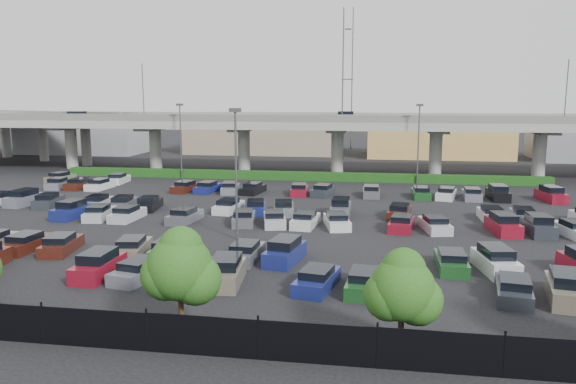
# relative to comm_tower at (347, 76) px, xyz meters

# --- Properties ---
(ground) EXTENTS (280.00, 280.00, 0.00)m
(ground) POSITION_rel_comm_tower_xyz_m (-4.00, -74.00, -15.61)
(ground) COLOR black
(overpass) EXTENTS (150.00, 13.00, 15.80)m
(overpass) POSITION_rel_comm_tower_xyz_m (-4.22, -42.01, -8.64)
(overpass) COLOR gray
(overpass) RESTS_ON ground
(on_ramp) EXTENTS (50.93, 30.13, 8.80)m
(on_ramp) POSITION_rel_comm_tower_xyz_m (-56.10, -30.95, -8.76)
(on_ramp) COLOR gray
(on_ramp) RESTS_ON ground
(hedge) EXTENTS (66.00, 1.60, 1.10)m
(hedge) POSITION_rel_comm_tower_xyz_m (-4.00, -49.00, -15.06)
(hedge) COLOR #113C11
(hedge) RESTS_ON ground
(fence) EXTENTS (70.00, 0.10, 2.00)m
(fence) POSITION_rel_comm_tower_xyz_m (-4.05, -102.00, -14.71)
(fence) COLOR black
(fence) RESTS_ON ground
(tree_row) EXTENTS (65.07, 3.66, 5.94)m
(tree_row) POSITION_rel_comm_tower_xyz_m (-3.30, -100.53, -12.09)
(tree_row) COLOR #332316
(tree_row) RESTS_ON ground
(parked_cars) EXTENTS (63.13, 41.65, 1.67)m
(parked_cars) POSITION_rel_comm_tower_xyz_m (-4.31, -78.33, -15.00)
(parked_cars) COLOR #54575C
(parked_cars) RESTS_ON ground
(light_poles) EXTENTS (66.90, 48.38, 10.30)m
(light_poles) POSITION_rel_comm_tower_xyz_m (-8.12, -72.00, -9.37)
(light_poles) COLOR #4B4B50
(light_poles) RESTS_ON ground
(distant_buildings) EXTENTS (138.00, 24.00, 9.00)m
(distant_buildings) POSITION_rel_comm_tower_xyz_m (8.38, -12.19, -11.87)
(distant_buildings) COLOR gray
(distant_buildings) RESTS_ON ground
(comm_tower) EXTENTS (2.40, 2.40, 30.00)m
(comm_tower) POSITION_rel_comm_tower_xyz_m (0.00, 0.00, 0.00)
(comm_tower) COLOR #4B4B50
(comm_tower) RESTS_ON ground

